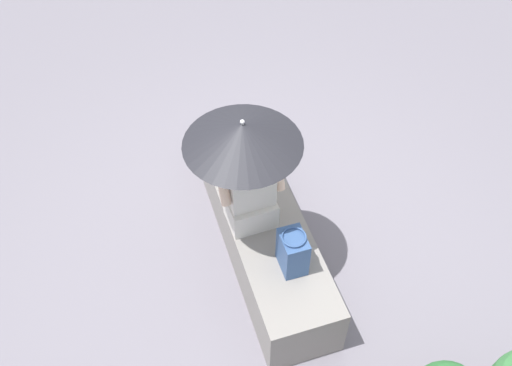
# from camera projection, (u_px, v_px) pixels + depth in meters

# --- Properties ---
(ground_plane) EXTENTS (14.00, 14.00, 0.00)m
(ground_plane) POSITION_uv_depth(u_px,v_px,m) (261.00, 245.00, 4.70)
(ground_plane) COLOR slate
(stone_bench) EXTENTS (2.10, 0.55, 0.48)m
(stone_bench) POSITION_uv_depth(u_px,v_px,m) (261.00, 227.00, 4.52)
(stone_bench) COLOR gray
(stone_bench) RESTS_ON ground
(person_seated) EXTENTS (0.29, 0.48, 0.90)m
(person_seated) POSITION_uv_depth(u_px,v_px,m) (250.00, 185.00, 3.98)
(person_seated) COLOR beige
(person_seated) RESTS_ON stone_bench
(parasol) EXTENTS (0.78, 0.78, 1.03)m
(parasol) POSITION_uv_depth(u_px,v_px,m) (243.00, 134.00, 3.56)
(parasol) COLOR #B7B7BC
(parasol) RESTS_ON stone_bench
(handbag_black) EXTENTS (0.31, 0.23, 0.30)m
(handbag_black) POSITION_uv_depth(u_px,v_px,m) (244.00, 142.00, 4.62)
(handbag_black) COLOR silver
(handbag_black) RESTS_ON stone_bench
(tote_bag_canvas) EXTENTS (0.23, 0.17, 0.34)m
(tote_bag_canvas) POSITION_uv_depth(u_px,v_px,m) (293.00, 252.00, 3.88)
(tote_bag_canvas) COLOR #335184
(tote_bag_canvas) RESTS_ON stone_bench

